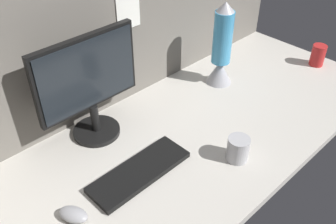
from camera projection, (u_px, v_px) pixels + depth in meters
ground_plane at (195, 130)px, 150.02cm from camera, size 180.00×80.00×3.00cm
cubicle_wall_back at (131, 23)px, 151.12cm from camera, size 180.00×5.50×64.18cm
monitor at (89, 84)px, 133.30cm from camera, size 40.55×18.00×40.61cm
keyboard at (140, 172)px, 128.59cm from camera, size 37.17×13.48×2.00cm
mouse at (73, 214)px, 113.52cm from camera, size 8.97×11.04×3.40cm
mug_steel at (238, 149)px, 132.39cm from camera, size 7.98×7.98×9.19cm
mug_red_plastic at (318, 55)px, 185.23cm from camera, size 6.80×6.80×10.57cm
lava_lamp at (221, 51)px, 166.12cm from camera, size 11.78×11.78×38.56cm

